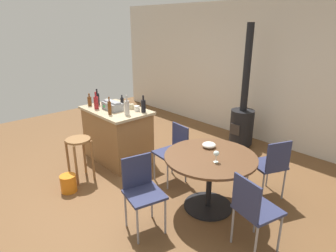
# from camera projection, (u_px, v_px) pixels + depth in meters

# --- Properties ---
(ground_plane) EXTENTS (8.80, 8.80, 0.00)m
(ground_plane) POSITION_uv_depth(u_px,v_px,m) (132.00, 186.00, 4.30)
(ground_plane) COLOR brown
(back_wall) EXTENTS (8.00, 0.10, 2.70)m
(back_wall) POSITION_uv_depth(u_px,v_px,m) (253.00, 72.00, 5.78)
(back_wall) COLOR beige
(back_wall) RESTS_ON ground_plane
(kitchen_island) EXTENTS (1.18, 0.77, 0.91)m
(kitchen_island) POSITION_uv_depth(u_px,v_px,m) (117.00, 134.00, 5.01)
(kitchen_island) COLOR olive
(kitchen_island) RESTS_ON ground_plane
(wooden_stool) EXTENTS (0.36, 0.36, 0.67)m
(wooden_stool) POSITION_uv_depth(u_px,v_px,m) (79.00, 149.00, 4.32)
(wooden_stool) COLOR olive
(wooden_stool) RESTS_ON ground_plane
(dining_table) EXTENTS (1.14, 1.14, 0.74)m
(dining_table) POSITION_uv_depth(u_px,v_px,m) (210.00, 168.00, 3.62)
(dining_table) COLOR black
(dining_table) RESTS_ON ground_plane
(folding_chair_near) EXTENTS (0.48, 0.48, 0.87)m
(folding_chair_near) POSITION_uv_depth(u_px,v_px,m) (253.00, 208.00, 2.93)
(folding_chair_near) COLOR navy
(folding_chair_near) RESTS_ON ground_plane
(folding_chair_far) EXTENTS (0.53, 0.53, 0.86)m
(folding_chair_far) POSITION_uv_depth(u_px,v_px,m) (271.00, 164.00, 3.85)
(folding_chair_far) COLOR navy
(folding_chair_far) RESTS_ON ground_plane
(folding_chair_left) EXTENTS (0.44, 0.44, 0.86)m
(folding_chair_left) POSITION_uv_depth(u_px,v_px,m) (174.00, 149.00, 4.31)
(folding_chair_left) COLOR navy
(folding_chair_left) RESTS_ON ground_plane
(folding_chair_right) EXTENTS (0.48, 0.48, 0.87)m
(folding_chair_right) POSITION_uv_depth(u_px,v_px,m) (142.00, 188.00, 3.28)
(folding_chair_right) COLOR navy
(folding_chair_right) RESTS_ON ground_plane
(wood_stove) EXTENTS (0.44, 0.45, 2.29)m
(wood_stove) POSITION_uv_depth(u_px,v_px,m) (242.00, 119.00, 5.52)
(wood_stove) COLOR black
(wood_stove) RESTS_ON ground_plane
(toolbox) EXTENTS (0.36, 0.21, 0.15)m
(toolbox) POSITION_uv_depth(u_px,v_px,m) (112.00, 106.00, 4.79)
(toolbox) COLOR gray
(toolbox) RESTS_ON kitchen_island
(bottle_0) EXTENTS (0.08, 0.08, 0.32)m
(bottle_0) POSITION_uv_depth(u_px,v_px,m) (127.00, 107.00, 4.51)
(bottle_0) COLOR #B7B2AD
(bottle_0) RESTS_ON kitchen_island
(bottle_1) EXTENTS (0.07, 0.07, 0.28)m
(bottle_1) POSITION_uv_depth(u_px,v_px,m) (143.00, 106.00, 4.66)
(bottle_1) COLOR black
(bottle_1) RESTS_ON kitchen_island
(bottle_2) EXTENTS (0.06, 0.06, 0.18)m
(bottle_2) POSITION_uv_depth(u_px,v_px,m) (122.00, 101.00, 5.07)
(bottle_2) COLOR black
(bottle_2) RESTS_ON kitchen_island
(bottle_3) EXTENTS (0.08, 0.08, 0.29)m
(bottle_3) POSITION_uv_depth(u_px,v_px,m) (97.00, 99.00, 5.06)
(bottle_3) COLOR black
(bottle_3) RESTS_ON kitchen_island
(bottle_4) EXTENTS (0.08, 0.08, 0.29)m
(bottle_4) POSITION_uv_depth(u_px,v_px,m) (96.00, 102.00, 4.83)
(bottle_4) COLOR maroon
(bottle_4) RESTS_ON kitchen_island
(bottle_5) EXTENTS (0.07, 0.07, 0.22)m
(bottle_5) POSITION_uv_depth(u_px,v_px,m) (90.00, 101.00, 5.02)
(bottle_5) COLOR #603314
(bottle_5) RESTS_ON kitchen_island
(bottle_6) EXTENTS (0.06, 0.06, 0.29)m
(bottle_6) POSITION_uv_depth(u_px,v_px,m) (110.00, 108.00, 4.53)
(bottle_6) COLOR #603314
(bottle_6) RESTS_ON kitchen_island
(cup_0) EXTENTS (0.12, 0.09, 0.10)m
(cup_0) POSITION_uv_depth(u_px,v_px,m) (108.00, 102.00, 5.09)
(cup_0) COLOR tan
(cup_0) RESTS_ON kitchen_island
(cup_1) EXTENTS (0.12, 0.09, 0.09)m
(cup_1) POSITION_uv_depth(u_px,v_px,m) (137.00, 108.00, 4.74)
(cup_1) COLOR white
(cup_1) RESTS_ON kitchen_island
(cup_2) EXTENTS (0.12, 0.08, 0.09)m
(cup_2) POSITION_uv_depth(u_px,v_px,m) (132.00, 106.00, 4.85)
(cup_2) COLOR tan
(cup_2) RESTS_ON kitchen_island
(wine_glass) EXTENTS (0.07, 0.07, 0.14)m
(wine_glass) POSITION_uv_depth(u_px,v_px,m) (216.00, 154.00, 3.37)
(wine_glass) COLOR silver
(wine_glass) RESTS_ON dining_table
(serving_bowl) EXTENTS (0.18, 0.18, 0.07)m
(serving_bowl) POSITION_uv_depth(u_px,v_px,m) (209.00, 145.00, 3.79)
(serving_bowl) COLOR white
(serving_bowl) RESTS_ON dining_table
(plastic_bucket) EXTENTS (0.22, 0.22, 0.25)m
(plastic_bucket) POSITION_uv_depth(u_px,v_px,m) (69.00, 183.00, 4.12)
(plastic_bucket) COLOR orange
(plastic_bucket) RESTS_ON ground_plane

